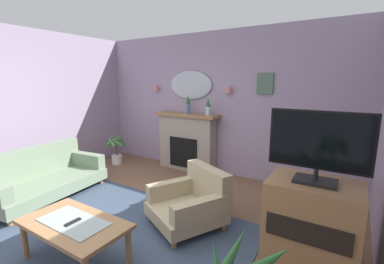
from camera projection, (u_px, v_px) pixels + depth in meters
floor at (93, 250)px, 2.93m from camera, size 6.26×6.83×0.10m
wall_back at (216, 104)px, 5.13m from camera, size 6.26×0.10×2.71m
patterned_rug at (107, 237)px, 3.09m from camera, size 3.20×2.40×0.01m
fireplace at (187, 142)px, 5.37m from camera, size 1.36×0.36×1.16m
mantel_vase_left at (188, 104)px, 5.17m from camera, size 0.10×0.10×0.36m
mantel_vase_right at (208, 106)px, 4.94m from camera, size 0.10×0.10×0.32m
wall_mirror at (190, 85)px, 5.27m from camera, size 0.96×0.06×0.56m
wall_sconce_left at (156, 87)px, 5.68m from camera, size 0.14×0.14×0.14m
wall_sconce_right at (228, 88)px, 4.80m from camera, size 0.14×0.14×0.14m
framed_picture at (265, 84)px, 4.49m from camera, size 0.28×0.03×0.36m
coffee_table at (74, 227)px, 2.59m from camera, size 1.10×0.60×0.45m
tv_remote at (73, 222)px, 2.55m from camera, size 0.04×0.16×0.02m
floral_couch at (42, 177)px, 4.13m from camera, size 1.04×1.79×0.76m
armchair_near_fireplace at (192, 201)px, 3.33m from camera, size 1.08×1.09×0.71m
tv_cabinet at (311, 227)px, 2.47m from camera, size 0.80×0.57×0.90m
tv_flatscreen at (319, 145)px, 2.30m from camera, size 0.84×0.24×0.65m
potted_plant_small_fern at (116, 148)px, 5.75m from camera, size 0.45×0.44×0.67m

